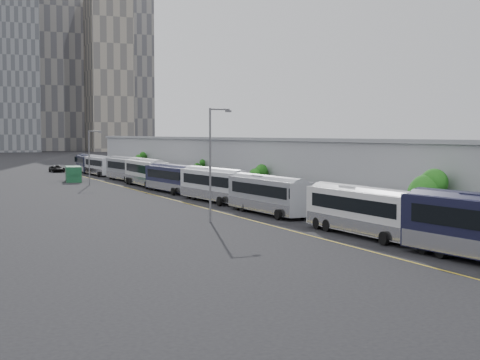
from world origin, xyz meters
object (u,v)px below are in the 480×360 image
bus_3 (269,198)px  bus_4 (215,188)px  street_lamp_far (90,153)px  bus_7 (126,171)px  bus_6 (146,175)px  bus_5 (171,181)px  bus_9 (86,165)px  street_lamp_near (212,157)px  shipping_container (73,174)px  suv (57,169)px  bus_8 (100,167)px  bus_2 (363,215)px

bus_3 → bus_4: bus_4 is taller
bus_4 → street_lamp_far: 33.37m
bus_7 → street_lamp_far: (-7.37, -7.64, 3.10)m
bus_6 → street_lamp_far: street_lamp_far is taller
bus_5 → bus_6: (0.15, 12.27, 0.16)m
bus_9 → street_lamp_near: (-6.89, -86.53, 4.11)m
street_lamp_near → bus_5: bearing=78.1°
bus_7 → shipping_container: (-8.18, 1.65, -0.41)m
street_lamp_far → suv: bearing=87.6°
bus_4 → suv: (-5.30, 72.17, -0.90)m
bus_3 → bus_5: 28.58m
bus_7 → bus_8: bearing=88.2°
bus_6 → bus_9: 42.33m
bus_4 → bus_7: bus_7 is taller
bus_3 → bus_2: bearing=-92.1°
bus_9 → shipping_container: bearing=-101.1°
bus_9 → suv: size_ratio=2.44×
bus_7 → street_lamp_near: size_ratio=1.36×
shipping_container → bus_5: bearing=-66.1°
bus_7 → street_lamp_far: bearing=-137.6°
bus_6 → bus_9: (-0.00, 42.33, -0.20)m
bus_7 → bus_4: bearing=-94.2°
street_lamp_far → suv: street_lamp_far is taller
bus_2 → shipping_container: bearing=94.9°
street_lamp_near → suv: 89.64m
bus_3 → street_lamp_far: (-6.97, 46.44, 3.18)m
bus_2 → bus_4: size_ratio=0.96×
street_lamp_near → street_lamp_far: size_ratio=1.21×
street_lamp_far → suv: (1.69, 39.69, -4.02)m
bus_8 → street_lamp_far: 25.51m
bus_4 → bus_5: bus_4 is taller
shipping_container → suv: shipping_container is taller
bus_3 → bus_9: bearing=87.7°
bus_2 → bus_8: (-0.23, 86.87, -0.01)m
bus_7 → bus_9: bearing=87.4°
suv → bus_2: bearing=-91.9°
bus_2 → bus_7: (0.30, 70.15, 0.08)m
bus_7 → bus_8: size_ratio=1.06×
bus_5 → bus_3: bearing=-93.4°
bus_2 → bus_7: size_ratio=0.94×
street_lamp_far → bus_5: bearing=-69.5°
street_lamp_far → bus_6: bearing=-39.3°
bus_8 → bus_9: bus_8 is taller
bus_6 → bus_4: bearing=-89.0°
bus_3 → shipping_container: size_ratio=2.14×
bus_8 → bus_9: size_ratio=1.02×
bus_2 → bus_3: bearing=89.0°
bus_9 → street_lamp_far: 37.50m
bus_9 → suv: bus_9 is taller
bus_5 → street_lamp_near: bearing=-105.9°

